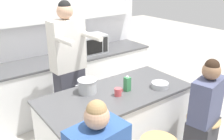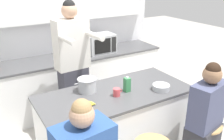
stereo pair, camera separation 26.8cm
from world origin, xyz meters
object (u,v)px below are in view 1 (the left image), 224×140
(bar_stool_rightmost, at_px, (200,139))
(fruit_bowl, at_px, (160,85))
(coffee_cup_near, at_px, (118,92))
(person_seated_near, at_px, (203,121))
(person_cooking, at_px, (69,73))
(juice_carton, at_px, (127,84))
(kitchen_island, at_px, (116,125))
(cooking_pot, at_px, (87,86))
(microwave, at_px, (92,44))
(banana_bunch, at_px, (93,105))

(bar_stool_rightmost, distance_m, fruit_bowl, 0.79)
(bar_stool_rightmost, bearing_deg, coffee_cup_near, 139.98)
(bar_stool_rightmost, relative_size, person_seated_near, 0.47)
(person_cooking, distance_m, person_seated_near, 1.76)
(bar_stool_rightmost, bearing_deg, juice_carton, 131.50)
(person_seated_near, xyz_separation_m, juice_carton, (-0.56, 0.68, 0.37))
(kitchen_island, height_order, cooking_pot, cooking_pot)
(person_seated_near, xyz_separation_m, fruit_bowl, (-0.19, 0.51, 0.31))
(microwave, bearing_deg, bar_stool_rightmost, -86.25)
(fruit_bowl, xyz_separation_m, microwave, (0.08, 1.65, 0.13))
(cooking_pot, xyz_separation_m, juice_carton, (0.40, -0.23, 0.00))
(bar_stool_rightmost, height_order, juice_carton, juice_carton)
(coffee_cup_near, bearing_deg, juice_carton, 12.13)
(person_cooking, height_order, banana_bunch, person_cooking)
(bar_stool_rightmost, relative_size, juice_carton, 3.49)
(kitchen_island, height_order, person_seated_near, person_seated_near)
(bar_stool_rightmost, xyz_separation_m, fruit_bowl, (-0.22, 0.49, 0.58))
(cooking_pot, xyz_separation_m, coffee_cup_near, (0.23, -0.27, -0.04))
(person_cooking, xyz_separation_m, banana_bunch, (-0.19, -0.88, -0.02))
(coffee_cup_near, xyz_separation_m, juice_carton, (0.16, 0.03, 0.04))
(banana_bunch, bearing_deg, coffee_cup_near, 6.92)
(microwave, bearing_deg, kitchen_island, -111.84)
(bar_stool_rightmost, height_order, person_cooking, person_cooking)
(bar_stool_rightmost, relative_size, person_cooking, 0.34)
(bar_stool_rightmost, distance_m, cooking_pot, 1.47)
(person_cooking, xyz_separation_m, microwave, (0.78, 0.68, 0.12))
(fruit_bowl, bearing_deg, person_cooking, 125.91)
(cooking_pot, bearing_deg, fruit_bowl, -28.05)
(juice_carton, bearing_deg, person_cooking, 112.79)
(bar_stool_rightmost, height_order, banana_bunch, banana_bunch)
(banana_bunch, height_order, juice_carton, juice_carton)
(person_seated_near, relative_size, coffee_cup_near, 12.14)
(cooking_pot, bearing_deg, juice_carton, -30.69)
(kitchen_island, height_order, banana_bunch, banana_bunch)
(person_cooking, bearing_deg, juice_carton, -70.96)
(bar_stool_rightmost, distance_m, microwave, 2.26)
(banana_bunch, relative_size, juice_carton, 0.78)
(person_cooking, xyz_separation_m, fruit_bowl, (0.70, -0.97, -0.00))
(kitchen_island, height_order, coffee_cup_near, coffee_cup_near)
(cooking_pot, bearing_deg, person_seated_near, -43.84)
(kitchen_island, xyz_separation_m, fruit_bowl, (0.49, -0.21, 0.48))
(person_seated_near, distance_m, microwave, 2.21)
(kitchen_island, relative_size, cooking_pot, 5.82)
(cooking_pot, xyz_separation_m, banana_bunch, (-0.13, -0.31, -0.06))
(banana_bunch, bearing_deg, juice_carton, 8.55)
(fruit_bowl, height_order, banana_bunch, fruit_bowl)
(coffee_cup_near, relative_size, microwave, 0.24)
(kitchen_island, distance_m, person_seated_near, 1.01)
(kitchen_island, bearing_deg, person_cooking, 105.30)
(bar_stool_rightmost, distance_m, coffee_cup_near, 1.14)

